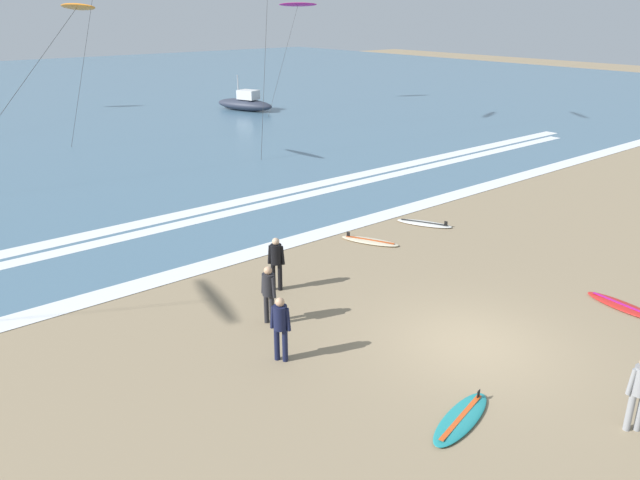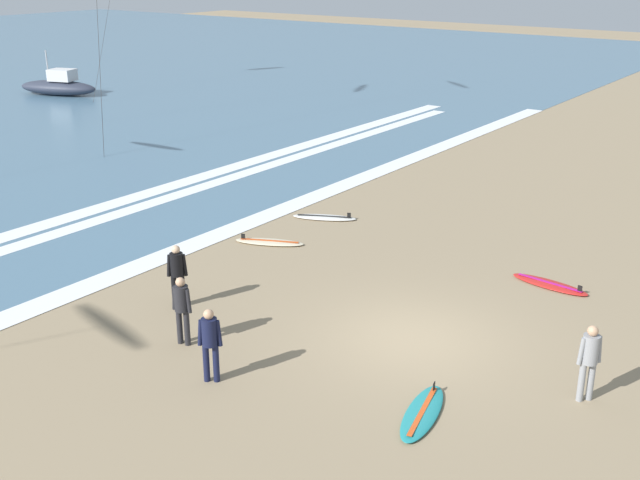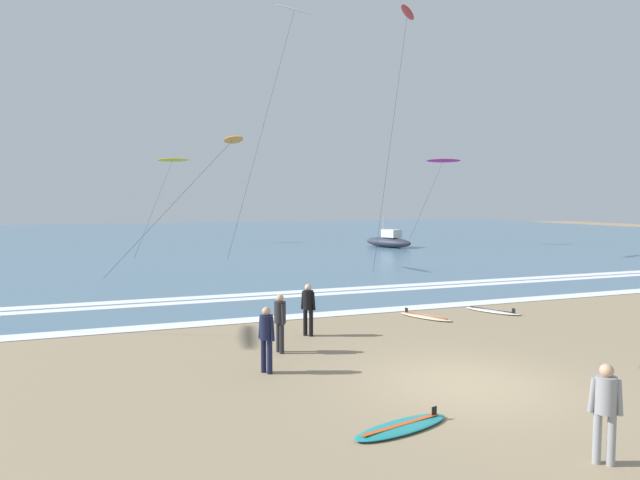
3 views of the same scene
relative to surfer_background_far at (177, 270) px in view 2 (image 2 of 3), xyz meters
The scene contains 13 objects.
ground_plane 5.90m from the surfer_background_far, 70.98° to the right, with size 160.00×160.00×0.00m, color #937F60.
wave_foam_shoreline 4.88m from the surfer_background_far, 35.65° to the left, with size 52.28×0.90×0.01m, color white.
wave_foam_mid_break 7.00m from the surfer_background_far, 86.48° to the left, with size 52.16×0.70×0.01m, color white.
wave_foam_outer_break 8.40m from the surfer_background_far, 72.06° to the left, with size 50.46×0.83×0.01m, color white.
surfer_background_far is the anchor object (origin of this frame).
surfer_mid_group 2.03m from the surfer_background_far, 131.04° to the right, with size 0.32×0.52×1.60m.
surfer_right_near 3.80m from the surfer_background_far, 124.13° to the right, with size 0.35×0.48×1.60m.
surfer_left_far 9.62m from the surfer_background_far, 80.24° to the right, with size 0.44×0.40×1.60m.
surfboard_near_water 4.93m from the surfer_background_far, 12.60° to the left, with size 1.43×2.16×0.25m.
surfboard_left_pile 7.30m from the surfer_background_far, 95.50° to the right, with size 2.18×1.08×0.25m.
surfboard_foreground_flat 9.61m from the surfer_background_far, 46.26° to the right, with size 0.82×2.15×0.25m.
surfboard_right_spare 7.73m from the surfer_background_far, ahead, with size 1.47×2.15×0.25m.
offshore_boat 33.32m from the surfer_background_far, 58.66° to the left, with size 3.28×5.47×2.70m.
Camera 2 is at (-13.87, -7.60, 8.13)m, focal length 43.58 mm.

